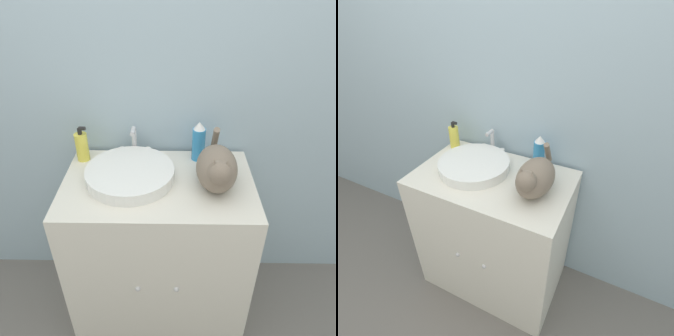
{
  "view_description": "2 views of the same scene",
  "coord_description": "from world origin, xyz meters",
  "views": [
    {
      "loc": [
        0.06,
        -0.89,
        1.71
      ],
      "look_at": [
        0.04,
        0.27,
        0.93
      ],
      "focal_mm": 35.0,
      "sensor_mm": 36.0,
      "label": 1
    },
    {
      "loc": [
        0.57,
        -0.72,
        1.68
      ],
      "look_at": [
        0.09,
        0.26,
        0.95
      ],
      "focal_mm": 28.0,
      "sensor_mm": 36.0,
      "label": 2
    }
  ],
  "objects": [
    {
      "name": "wall_back",
      "position": [
        0.0,
        0.57,
        1.25
      ],
      "size": [
        6.0,
        0.05,
        2.5
      ],
      "color": "#9EB7C6",
      "rests_on": "ground_plane"
    },
    {
      "name": "vanity_cabinet",
      "position": [
        0.0,
        0.26,
        0.43
      ],
      "size": [
        0.84,
        0.54,
        0.86
      ],
      "color": "silver",
      "rests_on": "ground_plane"
    },
    {
      "name": "sink_basin",
      "position": [
        -0.12,
        0.28,
        0.89
      ],
      "size": [
        0.39,
        0.39,
        0.05
      ],
      "color": "white",
      "rests_on": "vanity_cabinet"
    },
    {
      "name": "faucet",
      "position": [
        -0.12,
        0.49,
        0.92
      ],
      "size": [
        0.16,
        0.08,
        0.15
      ],
      "color": "silver",
      "rests_on": "vanity_cabinet"
    },
    {
      "name": "cat",
      "position": [
        0.25,
        0.24,
        0.95
      ],
      "size": [
        0.18,
        0.36,
        0.22
      ],
      "rotation": [
        0.0,
        0.0,
        -1.6
      ],
      "color": "#7A6B5B",
      "rests_on": "vanity_cabinet"
    },
    {
      "name": "soap_bottle",
      "position": [
        -0.37,
        0.44,
        0.93
      ],
      "size": [
        0.06,
        0.06,
        0.18
      ],
      "color": "#EADB4C",
      "rests_on": "vanity_cabinet"
    },
    {
      "name": "spray_bottle",
      "position": [
        0.18,
        0.46,
        0.96
      ],
      "size": [
        0.06,
        0.06,
        0.2
      ],
      "color": "#338CCC",
      "rests_on": "vanity_cabinet"
    }
  ]
}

